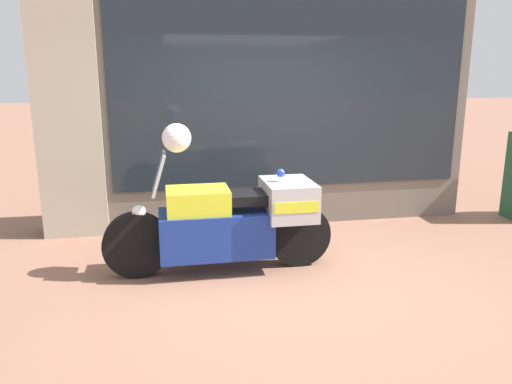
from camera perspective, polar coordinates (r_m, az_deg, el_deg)
ground_plane at (r=5.14m, az=5.27°, el=-9.80°), size 60.00×60.00×0.00m
shop_building at (r=6.60m, az=-2.34°, el=10.83°), size 5.65×0.55×3.41m
window_display at (r=6.94m, az=3.30°, el=0.41°), size 4.42×0.30×1.85m
paramedic_motorcycle at (r=5.16m, az=-2.69°, el=-3.26°), size 2.36×0.70×1.26m
white_helmet at (r=4.93m, az=-9.07°, el=6.12°), size 0.29×0.29×0.29m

